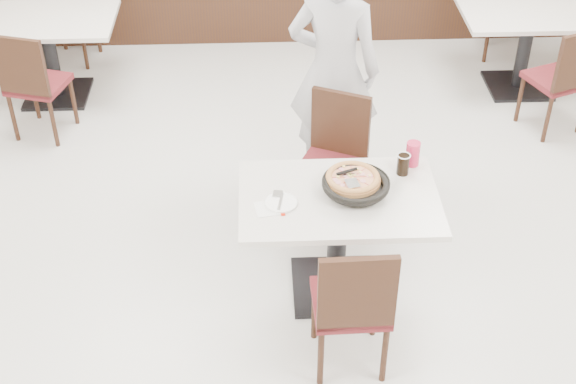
{
  "coord_description": "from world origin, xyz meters",
  "views": [
    {
      "loc": [
        -0.35,
        -3.93,
        3.64
      ],
      "look_at": [
        -0.2,
        -0.3,
        0.92
      ],
      "focal_mm": 50.0,
      "sensor_mm": 36.0,
      "label": 1
    }
  ],
  "objects_px": {
    "bg_chair_left_near": "(38,82)",
    "cola_glass": "(403,165)",
    "diner_person": "(334,71)",
    "bg_table_right": "(524,50)",
    "bg_chair_right_far": "(511,10)",
    "main_table": "(337,244)",
    "chair_far": "(330,165)",
    "bg_chair_left_far": "(69,13)",
    "bg_table_left": "(51,58)",
    "side_plate": "(281,203)",
    "bg_chair_right_near": "(557,77)",
    "red_cup": "(413,154)",
    "pizza": "(353,180)",
    "pizza_pan": "(356,187)",
    "chair_near": "(351,300)"
  },
  "relations": [
    {
      "from": "bg_chair_left_near",
      "to": "cola_glass",
      "type": "bearing_deg",
      "value": -17.34
    },
    {
      "from": "diner_person",
      "to": "bg_table_right",
      "type": "height_order",
      "value": "diner_person"
    },
    {
      "from": "cola_glass",
      "to": "bg_chair_right_far",
      "type": "distance_m",
      "value": 3.38
    },
    {
      "from": "main_table",
      "to": "chair_far",
      "type": "bearing_deg",
      "value": 88.7
    },
    {
      "from": "bg_chair_left_far",
      "to": "bg_table_left",
      "type": "bearing_deg",
      "value": 98.06
    },
    {
      "from": "side_plate",
      "to": "bg_chair_left_far",
      "type": "bearing_deg",
      "value": 119.14
    },
    {
      "from": "diner_person",
      "to": "bg_chair_right_near",
      "type": "height_order",
      "value": "diner_person"
    },
    {
      "from": "red_cup",
      "to": "bg_chair_right_near",
      "type": "height_order",
      "value": "bg_chair_right_near"
    },
    {
      "from": "chair_far",
      "to": "bg_chair_right_far",
      "type": "relative_size",
      "value": 1.0
    },
    {
      "from": "side_plate",
      "to": "pizza",
      "type": "bearing_deg",
      "value": 17.85
    },
    {
      "from": "main_table",
      "to": "pizza",
      "type": "relative_size",
      "value": 3.54
    },
    {
      "from": "bg_chair_left_far",
      "to": "bg_chair_right_near",
      "type": "xyz_separation_m",
      "value": [
        4.21,
        -1.41,
        0.0
      ]
    },
    {
      "from": "bg_chair_left_far",
      "to": "bg_chair_right_near",
      "type": "relative_size",
      "value": 1.0
    },
    {
      "from": "side_plate",
      "to": "bg_chair_right_near",
      "type": "distance_m",
      "value": 3.05
    },
    {
      "from": "pizza_pan",
      "to": "bg_table_left",
      "type": "xyz_separation_m",
      "value": [
        -2.37,
        2.57,
        -0.42
      ]
    },
    {
      "from": "pizza",
      "to": "diner_person",
      "type": "height_order",
      "value": "diner_person"
    },
    {
      "from": "main_table",
      "to": "bg_table_right",
      "type": "height_order",
      "value": "same"
    },
    {
      "from": "main_table",
      "to": "cola_glass",
      "type": "xyz_separation_m",
      "value": [
        0.41,
        0.22,
        0.44
      ]
    },
    {
      "from": "diner_person",
      "to": "pizza_pan",
      "type": "bearing_deg",
      "value": 104.12
    },
    {
      "from": "chair_far",
      "to": "bg_table_right",
      "type": "xyz_separation_m",
      "value": [
        1.89,
        1.86,
        -0.1
      ]
    },
    {
      "from": "diner_person",
      "to": "chair_near",
      "type": "bearing_deg",
      "value": 101.19
    },
    {
      "from": "cola_glass",
      "to": "bg_chair_right_near",
      "type": "relative_size",
      "value": 0.14
    },
    {
      "from": "pizza",
      "to": "pizza_pan",
      "type": "bearing_deg",
      "value": -74.5
    },
    {
      "from": "diner_person",
      "to": "bg_table_left",
      "type": "xyz_separation_m",
      "value": [
        -2.35,
        1.34,
        -0.54
      ]
    },
    {
      "from": "pizza_pan",
      "to": "pizza",
      "type": "relative_size",
      "value": 1.11
    },
    {
      "from": "bg_table_right",
      "to": "chair_near",
      "type": "bearing_deg",
      "value": -120.78
    },
    {
      "from": "bg_chair_left_far",
      "to": "chair_near",
      "type": "bearing_deg",
      "value": 131.39
    },
    {
      "from": "bg_table_left",
      "to": "bg_chair_left_far",
      "type": "distance_m",
      "value": 0.72
    },
    {
      "from": "pizza_pan",
      "to": "bg_chair_left_near",
      "type": "distance_m",
      "value": 3.08
    },
    {
      "from": "bg_chair_right_near",
      "to": "bg_chair_right_far",
      "type": "xyz_separation_m",
      "value": [
        -0.03,
        1.31,
        0.0
      ]
    },
    {
      "from": "chair_far",
      "to": "diner_person",
      "type": "xyz_separation_m",
      "value": [
        0.06,
        0.55,
        0.44
      ]
    },
    {
      "from": "bg_table_left",
      "to": "side_plate",
      "type": "bearing_deg",
      "value": -54.13
    },
    {
      "from": "side_plate",
      "to": "diner_person",
      "type": "bearing_deg",
      "value": 72.26
    },
    {
      "from": "chair_far",
      "to": "diner_person",
      "type": "relative_size",
      "value": 0.52
    },
    {
      "from": "main_table",
      "to": "side_plate",
      "type": "bearing_deg",
      "value": -170.43
    },
    {
      "from": "red_cup",
      "to": "bg_table_left",
      "type": "distance_m",
      "value": 3.61
    },
    {
      "from": "cola_glass",
      "to": "bg_chair_left_near",
      "type": "xyz_separation_m",
      "value": [
        -2.66,
        1.78,
        -0.34
      ]
    },
    {
      "from": "bg_chair_left_far",
      "to": "bg_chair_right_far",
      "type": "xyz_separation_m",
      "value": [
        4.18,
        -0.11,
        0.0
      ]
    },
    {
      "from": "cola_glass",
      "to": "bg_table_right",
      "type": "relative_size",
      "value": 0.11
    },
    {
      "from": "main_table",
      "to": "side_plate",
      "type": "xyz_separation_m",
      "value": [
        -0.35,
        -0.06,
        0.38
      ]
    },
    {
      "from": "bg_chair_left_near",
      "to": "bg_chair_right_far",
      "type": "bearing_deg",
      "value": 32.5
    },
    {
      "from": "bg_table_right",
      "to": "bg_chair_right_far",
      "type": "height_order",
      "value": "bg_chair_right_far"
    },
    {
      "from": "bg_chair_left_near",
      "to": "diner_person",
      "type": "bearing_deg",
      "value": -1.11
    },
    {
      "from": "chair_far",
      "to": "red_cup",
      "type": "xyz_separation_m",
      "value": [
        0.47,
        -0.4,
        0.35
      ]
    },
    {
      "from": "pizza_pan",
      "to": "pizza",
      "type": "xyz_separation_m",
      "value": [
        -0.01,
        0.05,
        0.02
      ]
    },
    {
      "from": "chair_near",
      "to": "bg_chair_left_near",
      "type": "bearing_deg",
      "value": 129.52
    },
    {
      "from": "pizza",
      "to": "chair_far",
      "type": "bearing_deg",
      "value": 96.29
    },
    {
      "from": "chair_near",
      "to": "bg_chair_left_near",
      "type": "relative_size",
      "value": 1.0
    },
    {
      "from": "pizza_pan",
      "to": "bg_chair_right_near",
      "type": "relative_size",
      "value": 0.4
    },
    {
      "from": "main_table",
      "to": "chair_far",
      "type": "xyz_separation_m",
      "value": [
        0.02,
        0.72,
        0.1
      ]
    }
  ]
}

